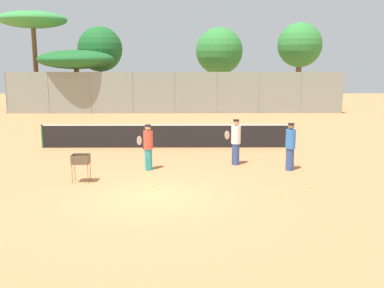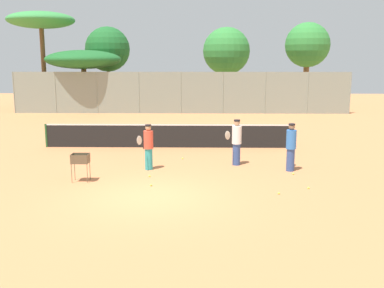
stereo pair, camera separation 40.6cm
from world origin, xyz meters
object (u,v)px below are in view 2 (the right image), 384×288
(player_white_outfit, at_px, (236,142))
(player_yellow_shirt, at_px, (148,146))
(player_red_cap, at_px, (291,146))
(tennis_net, at_px, (168,135))
(ball_cart, at_px, (80,161))

(player_white_outfit, bearing_deg, player_yellow_shirt, -33.34)
(player_white_outfit, relative_size, player_red_cap, 1.01)
(player_yellow_shirt, bearing_deg, player_white_outfit, 133.96)
(player_white_outfit, height_order, player_red_cap, player_white_outfit)
(player_white_outfit, xyz_separation_m, player_red_cap, (1.88, -0.88, -0.01))
(tennis_net, xyz_separation_m, player_white_outfit, (2.82, -3.37, 0.34))
(ball_cart, bearing_deg, player_white_outfit, 24.95)
(tennis_net, xyz_separation_m, player_red_cap, (4.70, -4.25, 0.34))
(tennis_net, relative_size, player_yellow_shirt, 6.80)
(player_white_outfit, distance_m, player_yellow_shirt, 3.34)
(player_red_cap, relative_size, player_yellow_shirt, 1.04)
(player_yellow_shirt, bearing_deg, player_red_cap, 119.30)
(player_red_cap, xyz_separation_m, ball_cart, (-7.16, -1.58, -0.20))
(tennis_net, height_order, player_yellow_shirt, player_yellow_shirt)
(player_yellow_shirt, distance_m, ball_cart, 2.64)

